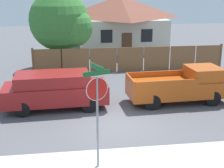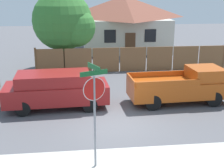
{
  "view_description": "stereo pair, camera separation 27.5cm",
  "coord_description": "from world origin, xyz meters",
  "px_view_note": "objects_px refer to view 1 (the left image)",
  "views": [
    {
      "loc": [
        -1.84,
        -11.99,
        5.47
      ],
      "look_at": [
        -0.08,
        0.77,
        1.6
      ],
      "focal_mm": 50.0,
      "sensor_mm": 36.0,
      "label": 1
    },
    {
      "loc": [
        -1.57,
        -12.03,
        5.47
      ],
      "look_at": [
        -0.08,
        0.77,
        1.6
      ],
      "focal_mm": 50.0,
      "sensor_mm": 36.0,
      "label": 2
    }
  ],
  "objects_px": {
    "oak_tree": "(62,22)",
    "orange_pickup": "(181,85)",
    "red_suv": "(55,89)",
    "stop_sign": "(97,99)",
    "house": "(120,22)"
  },
  "relations": [
    {
      "from": "oak_tree",
      "to": "red_suv",
      "type": "xyz_separation_m",
      "value": [
        -0.32,
        -8.24,
        -2.37
      ]
    },
    {
      "from": "red_suv",
      "to": "orange_pickup",
      "type": "distance_m",
      "value": 6.3
    },
    {
      "from": "oak_tree",
      "to": "stop_sign",
      "type": "height_order",
      "value": "oak_tree"
    },
    {
      "from": "oak_tree",
      "to": "red_suv",
      "type": "bearing_deg",
      "value": -92.2
    },
    {
      "from": "oak_tree",
      "to": "orange_pickup",
      "type": "relative_size",
      "value": 1.1
    },
    {
      "from": "orange_pickup",
      "to": "house",
      "type": "bearing_deg",
      "value": 89.64
    },
    {
      "from": "red_suv",
      "to": "stop_sign",
      "type": "relative_size",
      "value": 1.47
    },
    {
      "from": "orange_pickup",
      "to": "stop_sign",
      "type": "height_order",
      "value": "stop_sign"
    },
    {
      "from": "oak_tree",
      "to": "orange_pickup",
      "type": "height_order",
      "value": "oak_tree"
    },
    {
      "from": "house",
      "to": "stop_sign",
      "type": "bearing_deg",
      "value": -101.11
    },
    {
      "from": "house",
      "to": "red_suv",
      "type": "height_order",
      "value": "house"
    },
    {
      "from": "house",
      "to": "oak_tree",
      "type": "bearing_deg",
      "value": -125.82
    },
    {
      "from": "orange_pickup",
      "to": "red_suv",
      "type": "bearing_deg",
      "value": 177.54
    },
    {
      "from": "oak_tree",
      "to": "red_suv",
      "type": "distance_m",
      "value": 8.58
    },
    {
      "from": "oak_tree",
      "to": "stop_sign",
      "type": "xyz_separation_m",
      "value": [
        1.22,
        -13.73,
        -1.03
      ]
    }
  ]
}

